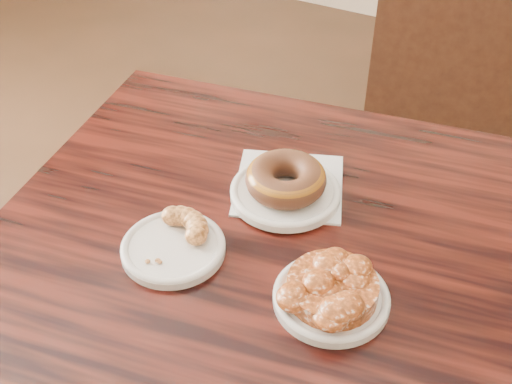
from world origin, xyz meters
The scene contains 8 objects.
chair_far centered at (0.17, 1.07, 0.45)m, with size 0.44×0.44×0.90m, color black, non-canonical shape.
napkin centered at (0.06, 0.26, 0.75)m, with size 0.17×0.17×0.00m, color silver.
plate_donut centered at (0.07, 0.23, 0.76)m, with size 0.17×0.17×0.01m, color white.
plate_cruller centered at (-0.02, 0.05, 0.76)m, with size 0.15×0.15×0.01m, color silver.
plate_fritter centered at (0.21, 0.07, 0.76)m, with size 0.15×0.15×0.01m, color silver.
glazed_donut centered at (0.07, 0.23, 0.79)m, with size 0.12×0.12×0.04m, color #905515.
apple_fritter centered at (0.21, 0.07, 0.78)m, with size 0.16×0.16×0.04m, color #481D07, non-canonical shape.
cruller_fragment centered at (-0.02, 0.05, 0.78)m, with size 0.11×0.11×0.03m, color #603213, non-canonical shape.
Camera 1 is at (0.38, -0.46, 1.40)m, focal length 45.00 mm.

